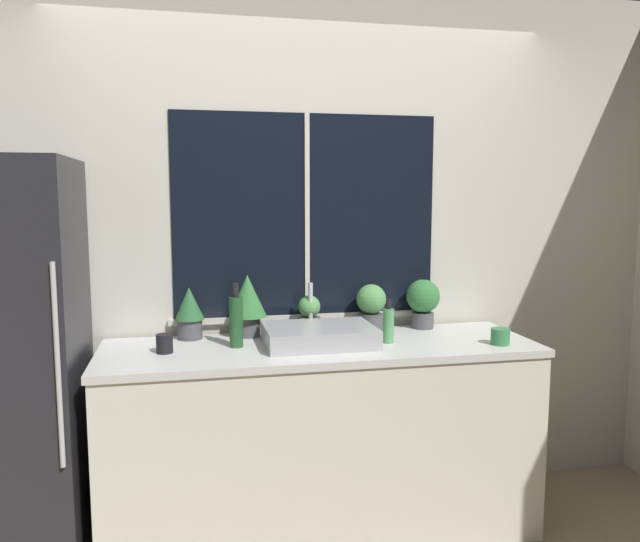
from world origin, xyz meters
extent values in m
cube|color=beige|center=(0.00, 0.70, 1.35)|extent=(8.00, 0.06, 2.70)
cube|color=black|center=(0.00, 0.66, 1.53)|extent=(1.36, 0.01, 1.03)
cube|color=beige|center=(0.00, 0.66, 1.53)|extent=(0.02, 0.01, 1.03)
cube|color=beige|center=(0.00, 0.66, 0.99)|extent=(1.42, 0.04, 0.03)
cube|color=beige|center=(1.99, 1.50, 1.35)|extent=(0.06, 7.00, 2.70)
cube|color=silver|center=(0.00, 0.31, 0.45)|extent=(2.02, 0.63, 0.89)
cube|color=silver|center=(0.00, 0.31, 0.91)|extent=(2.05, 0.65, 0.03)
cube|color=#232328|center=(-1.39, 0.31, 0.89)|extent=(0.64, 0.66, 1.79)
cylinder|color=silver|center=(-1.10, -0.03, 0.98)|extent=(0.02, 0.02, 0.80)
cube|color=#ADADB2|center=(-0.01, 0.31, 0.97)|extent=(0.51, 0.36, 0.09)
cylinder|color=#B7B7BC|center=(-0.01, 0.52, 0.94)|extent=(0.04, 0.04, 0.03)
cylinder|color=#B7B7BC|center=(-0.01, 0.52, 1.08)|extent=(0.02, 0.02, 0.24)
cylinder|color=#4C4C51|center=(-0.61, 0.56, 0.98)|extent=(0.12, 0.12, 0.10)
cone|color=#2D6638|center=(-0.61, 0.56, 1.11)|extent=(0.14, 0.14, 0.16)
cylinder|color=#4C4C51|center=(-0.32, 0.56, 0.98)|extent=(0.12, 0.12, 0.10)
cone|color=#387A3D|center=(-0.32, 0.56, 1.13)|extent=(0.19, 0.19, 0.21)
cylinder|color=#4C4C51|center=(-0.01, 0.56, 0.97)|extent=(0.11, 0.11, 0.08)
sphere|color=#569951|center=(-0.01, 0.56, 1.07)|extent=(0.11, 0.11, 0.11)
cylinder|color=#4C4C51|center=(0.32, 0.56, 0.97)|extent=(0.13, 0.13, 0.09)
sphere|color=#569951|center=(0.32, 0.56, 1.09)|extent=(0.15, 0.15, 0.15)
cylinder|color=#4C4C51|center=(0.60, 0.56, 0.97)|extent=(0.12, 0.12, 0.08)
sphere|color=#387A3D|center=(0.60, 0.56, 1.10)|extent=(0.18, 0.18, 0.18)
cylinder|color=#519E5B|center=(0.32, 0.28, 1.01)|extent=(0.05, 0.05, 0.16)
cylinder|color=black|center=(0.32, 0.28, 1.12)|extent=(0.02, 0.02, 0.05)
cylinder|color=#235128|center=(-0.39, 0.35, 1.05)|extent=(0.06, 0.06, 0.23)
cylinder|color=black|center=(-0.39, 0.35, 1.20)|extent=(0.03, 0.03, 0.07)
cylinder|color=#38844C|center=(0.83, 0.14, 0.97)|extent=(0.09, 0.09, 0.08)
cylinder|color=black|center=(-0.72, 0.30, 0.97)|extent=(0.07, 0.07, 0.09)
camera|label=1|loc=(-0.60, -2.50, 1.64)|focal=35.00mm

